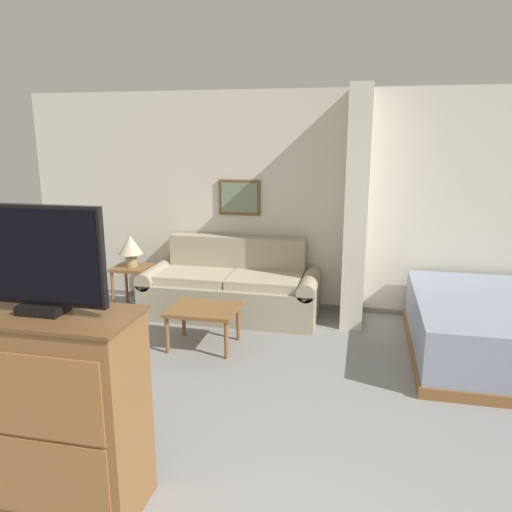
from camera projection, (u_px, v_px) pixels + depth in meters
The scene contains 9 objects.
wall_back at pixel (322, 204), 5.91m from camera, with size 7.44×0.16×2.60m.
wall_partition_pillar at pixel (357, 209), 5.47m from camera, with size 0.24×0.64×2.60m.
couch at pixel (232, 288), 5.90m from camera, with size 2.06×0.84×0.89m.
coffee_table at pixel (203, 312), 4.98m from camera, with size 0.68×0.54×0.41m.
side_table at pixel (132, 274), 6.06m from camera, with size 0.41×0.41×0.54m.
table_lamp at pixel (130, 246), 5.98m from camera, with size 0.29×0.29×0.38m.
tv_dresser at pixel (54, 411), 2.79m from camera, with size 1.01×0.47×1.17m.
tv at pixel (38, 260), 2.58m from camera, with size 0.75×0.16×0.58m.
bed at pixel (502, 329), 4.75m from camera, with size 1.67×1.95×0.57m.
Camera 1 is at (0.51, -1.61, 2.09)m, focal length 35.00 mm.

